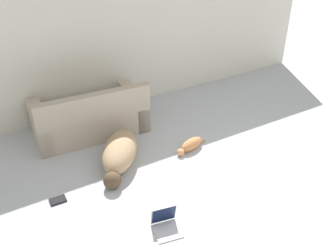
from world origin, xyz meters
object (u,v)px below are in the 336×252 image
Objects in this scene: cat at (190,145)px; book_black at (58,200)px; couch at (90,118)px; dog at (120,153)px; laptop_open at (165,222)px.

cat is 2.02m from book_black.
couch reaches higher than cat.
couch is at bearing -141.85° from dog.
couch is 2.35m from laptop_open.
book_black is at bearing 142.42° from laptop_open.
book_black is (-0.92, -1.31, -0.25)m from couch.
book_black is (-0.94, 1.04, -0.07)m from laptop_open.
couch is at bearing 55.01° from book_black.
laptop_open is (-0.03, -1.35, -0.10)m from dog.
laptop_open reaches higher than book_black.
dog is 1.04m from book_black.
book_black is at bearing -11.53° from cat.
cat is at bearing 3.08° from book_black.
laptop_open is at bearing 94.02° from couch.
laptop_open is at bearing 33.24° from dog.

